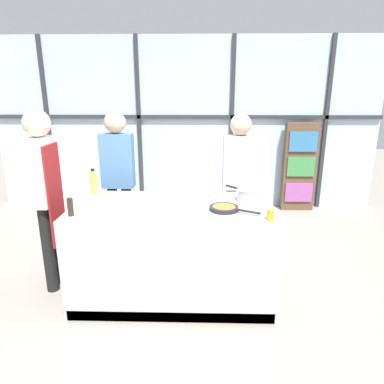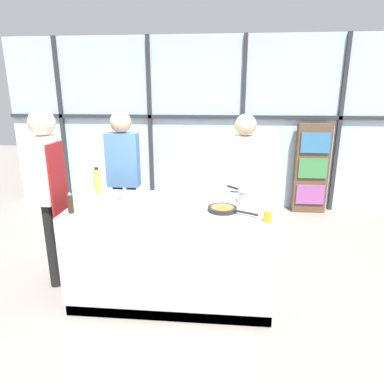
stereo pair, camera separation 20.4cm
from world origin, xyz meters
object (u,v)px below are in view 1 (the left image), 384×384
at_px(saucepan, 248,195).
at_px(frying_pan, 225,208).
at_px(spectator_far_left, 118,174).
at_px(oil_bottle, 94,182).
at_px(white_plate, 136,199).
at_px(juice_glass_near, 270,215).
at_px(pepper_grinder, 70,206).
at_px(mixing_bowl, 128,204).
at_px(chef, 45,188).
at_px(spectator_center_left, 239,176).

bearing_deg(saucepan, frying_pan, -133.32).
relative_size(spectator_far_left, oil_bottle, 6.50).
relative_size(frying_pan, white_plate, 1.68).
bearing_deg(juice_glass_near, oil_bottle, 157.33).
bearing_deg(pepper_grinder, juice_glass_near, -2.03).
relative_size(white_plate, juice_glass_near, 2.87).
xyz_separation_m(frying_pan, saucepan, (0.24, 0.26, 0.05)).
xyz_separation_m(saucepan, mixing_bowl, (-1.12, -0.19, -0.03)).
bearing_deg(pepper_grinder, oil_bottle, 89.10).
distance_m(chef, spectator_far_left, 0.90).
bearing_deg(saucepan, juice_glass_near, -76.42).
bearing_deg(white_plate, oil_bottle, 158.83).
height_order(frying_pan, pepper_grinder, pepper_grinder).
height_order(chef, spectator_center_left, chef).
distance_m(chef, oil_bottle, 0.46).
distance_m(saucepan, pepper_grinder, 1.61).
distance_m(white_plate, mixing_bowl, 0.22).
bearing_deg(saucepan, spectator_center_left, 91.20).
height_order(saucepan, juice_glass_near, saucepan).
relative_size(frying_pan, oil_bottle, 1.62).
bearing_deg(spectator_far_left, oil_bottle, 75.25).
distance_m(chef, spectator_center_left, 2.06).
relative_size(chef, white_plate, 6.95).
distance_m(mixing_bowl, oil_bottle, 0.59).
relative_size(spectator_far_left, spectator_center_left, 1.01).
distance_m(chef, frying_pan, 1.73).
distance_m(spectator_center_left, saucepan, 0.71).
bearing_deg(frying_pan, juice_glass_near, -32.60).
bearing_deg(juice_glass_near, frying_pan, 147.40).
bearing_deg(juice_glass_near, saucepan, 103.58).
xyz_separation_m(saucepan, white_plate, (-1.09, 0.03, -0.06)).
xyz_separation_m(chef, spectator_center_left, (1.93, 0.72, -0.05)).
distance_m(frying_pan, juice_glass_near, 0.43).
bearing_deg(pepper_grinder, mixing_bowl, 28.51).
xyz_separation_m(spectator_center_left, pepper_grinder, (-1.54, -1.14, 0.00)).
bearing_deg(spectator_center_left, oil_bottle, 18.11).
distance_m(chef, saucepan, 1.95).
relative_size(chef, pepper_grinder, 9.74).
relative_size(pepper_grinder, juice_glass_near, 2.05).
bearing_deg(juice_glass_near, pepper_grinder, 177.97).
relative_size(frying_pan, saucepan, 1.33).
bearing_deg(mixing_bowl, white_plate, 81.49).
relative_size(chef, saucepan, 5.50).
height_order(spectator_far_left, pepper_grinder, spectator_far_left).
relative_size(chef, oil_bottle, 6.72).
height_order(spectator_far_left, mixing_bowl, spectator_far_left).
distance_m(saucepan, oil_bottle, 1.56).
bearing_deg(juice_glass_near, spectator_center_left, 96.29).
height_order(saucepan, pepper_grinder, pepper_grinder).
bearing_deg(pepper_grinder, saucepan, 15.26).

